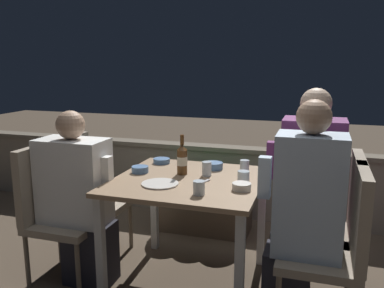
% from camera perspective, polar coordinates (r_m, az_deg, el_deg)
% --- Properties ---
extents(ground_plane, '(16.00, 16.00, 0.00)m').
position_cam_1_polar(ground_plane, '(2.98, -0.44, -18.84)').
color(ground_plane, brown).
extents(parapet_wall, '(9.00, 0.18, 0.70)m').
position_cam_1_polar(parapet_wall, '(4.03, 5.48, -5.17)').
color(parapet_wall, gray).
rests_on(parapet_wall, ground_plane).
extents(dining_table, '(0.96, 0.94, 0.75)m').
position_cam_1_polar(dining_table, '(2.71, -0.46, -6.79)').
color(dining_table, '#937556').
rests_on(dining_table, ground_plane).
extents(planter_hedge, '(0.81, 0.47, 0.61)m').
position_cam_1_polar(planter_hedge, '(3.68, 1.79, -6.96)').
color(planter_hedge, brown).
rests_on(planter_hedge, ground_plane).
extents(chair_left_near, '(0.46, 0.46, 0.95)m').
position_cam_1_polar(chair_left_near, '(3.01, -18.94, -7.78)').
color(chair_left_near, gray).
rests_on(chair_left_near, ground_plane).
extents(person_white_polo, '(0.52, 0.26, 1.20)m').
position_cam_1_polar(person_white_polo, '(2.87, -15.57, -7.48)').
color(person_white_polo, '#282833').
rests_on(person_white_polo, ground_plane).
extents(chair_left_far, '(0.46, 0.46, 0.95)m').
position_cam_1_polar(chair_left_far, '(3.29, -15.17, -5.91)').
color(chair_left_far, gray).
rests_on(chair_left_far, ground_plane).
extents(chair_right_near, '(0.46, 0.46, 0.95)m').
position_cam_1_polar(chair_right_near, '(2.46, 20.11, -12.30)').
color(chair_right_near, gray).
rests_on(chair_right_near, ground_plane).
extents(person_blue_shirt, '(0.47, 0.26, 1.31)m').
position_cam_1_polar(person_blue_shirt, '(2.41, 15.28, -9.51)').
color(person_blue_shirt, '#282833').
rests_on(person_blue_shirt, ground_plane).
extents(chair_right_far, '(0.46, 0.46, 0.95)m').
position_cam_1_polar(chair_right_far, '(2.76, 19.92, -9.61)').
color(chair_right_far, gray).
rests_on(chair_right_far, ground_plane).
extents(person_purple_stripe, '(0.47, 0.26, 1.35)m').
position_cam_1_polar(person_purple_stripe, '(2.71, 15.71, -6.68)').
color(person_purple_stripe, '#282833').
rests_on(person_purple_stripe, ground_plane).
extents(beer_bottle, '(0.07, 0.07, 0.27)m').
position_cam_1_polar(beer_bottle, '(2.77, -1.39, -2.15)').
color(beer_bottle, brown).
rests_on(beer_bottle, dining_table).
extents(plate_0, '(0.23, 0.23, 0.01)m').
position_cam_1_polar(plate_0, '(2.57, -4.51, -5.58)').
color(plate_0, silver).
rests_on(plate_0, dining_table).
extents(bowl_0, '(0.12, 0.12, 0.05)m').
position_cam_1_polar(bowl_0, '(2.85, -7.31, -3.49)').
color(bowl_0, '#4C709E').
rests_on(bowl_0, dining_table).
extents(bowl_1, '(0.13, 0.13, 0.04)m').
position_cam_1_polar(bowl_1, '(3.09, -4.29, -2.31)').
color(bowl_1, '#4C709E').
rests_on(bowl_1, dining_table).
extents(bowl_2, '(0.13, 0.13, 0.05)m').
position_cam_1_polar(bowl_2, '(2.92, 3.05, -3.00)').
color(bowl_2, '#4C709E').
rests_on(bowl_2, dining_table).
extents(bowl_3, '(0.11, 0.11, 0.04)m').
position_cam_1_polar(bowl_3, '(2.47, 6.98, -5.88)').
color(bowl_3, beige).
rests_on(bowl_3, dining_table).
extents(glass_cup_0, '(0.08, 0.08, 0.08)m').
position_cam_1_polar(glass_cup_0, '(2.61, 7.24, -4.60)').
color(glass_cup_0, silver).
rests_on(glass_cup_0, dining_table).
extents(glass_cup_1, '(0.07, 0.07, 0.08)m').
position_cam_1_polar(glass_cup_1, '(2.36, 0.98, -6.17)').
color(glass_cup_1, silver).
rests_on(glass_cup_1, dining_table).
extents(glass_cup_2, '(0.06, 0.06, 0.11)m').
position_cam_1_polar(glass_cup_2, '(2.76, 7.38, -3.35)').
color(glass_cup_2, silver).
rests_on(glass_cup_2, dining_table).
extents(glass_cup_3, '(0.06, 0.06, 0.10)m').
position_cam_1_polar(glass_cup_3, '(2.74, 2.07, -3.49)').
color(glass_cup_3, silver).
rests_on(glass_cup_3, dining_table).
extents(fork_0, '(0.07, 0.17, 0.01)m').
position_cam_1_polar(fork_0, '(2.58, 1.38, -5.48)').
color(fork_0, silver).
rests_on(fork_0, dining_table).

